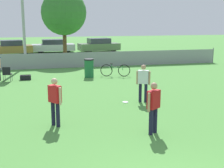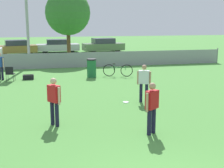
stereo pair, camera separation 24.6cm
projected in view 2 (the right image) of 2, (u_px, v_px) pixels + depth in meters
name	position (u px, v px, depth m)	size (l,w,h in m)	color
fence_backline	(74.00, 60.00, 22.69)	(23.15, 0.07, 1.21)	gray
light_pole	(26.00, 5.00, 22.28)	(0.90, 0.36, 7.41)	#9E9EA3
tree_near_pole	(68.00, 13.00, 25.75)	(3.73, 3.73, 5.87)	brown
player_thrower_red	(152.00, 105.00, 9.38)	(0.49, 0.43, 1.60)	#191933
player_receiver_white	(144.00, 81.00, 13.05)	(0.54, 0.39, 1.60)	#191933
player_defender_red	(54.00, 98.00, 10.14)	(0.43, 0.49, 1.60)	#191933
spectator_in_blue	(0.00, 64.00, 17.94)	(0.45, 0.44, 1.58)	#191933
frisbee_disc	(126.00, 102.00, 13.19)	(0.26, 0.26, 0.03)	white
folding_chair_sideline	(10.00, 73.00, 17.62)	(0.50, 0.50, 0.85)	#333338
bicycle_sideline	(118.00, 70.00, 19.16)	(1.76, 0.66, 0.80)	black
trash_bin	(92.00, 68.00, 18.88)	(0.58, 0.58, 1.12)	#1E6638
gear_bag_sideline	(28.00, 77.00, 18.24)	(0.61, 0.34, 0.30)	black
parked_car_tan	(16.00, 47.00, 31.43)	(4.22, 2.35, 1.43)	black
parked_car_silver	(58.00, 46.00, 33.28)	(4.49, 1.98, 1.38)	black
parked_car_olive	(103.00, 45.00, 33.73)	(4.56, 2.27, 1.47)	black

